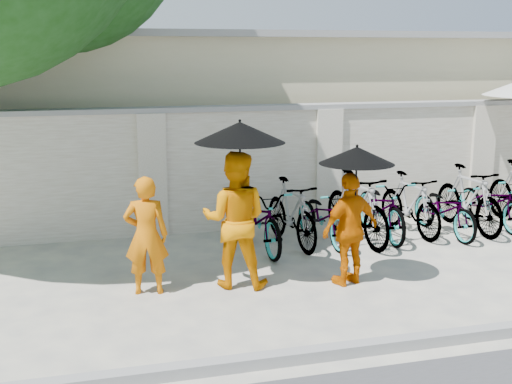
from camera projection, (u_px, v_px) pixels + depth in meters
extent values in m
plane|color=beige|center=(263.00, 297.00, 7.84)|extent=(80.00, 80.00, 0.00)
cube|color=gray|center=(310.00, 355.00, 6.22)|extent=(40.00, 0.16, 0.12)
cube|color=silver|center=(270.00, 169.00, 10.90)|extent=(20.00, 0.30, 2.00)
cube|color=beige|center=(266.00, 112.00, 14.61)|extent=(14.00, 6.00, 3.20)
imported|color=#CD6505|center=(146.00, 235.00, 7.84)|extent=(0.59, 0.43, 1.48)
imported|color=orange|center=(235.00, 220.00, 8.08)|extent=(1.03, 0.92, 1.74)
cylinder|color=black|center=(240.00, 173.00, 7.88)|extent=(0.02, 0.02, 1.00)
cone|color=black|center=(240.00, 132.00, 7.78)|extent=(1.12, 1.12, 0.26)
imported|color=#C55700|center=(350.00, 229.00, 8.16)|extent=(0.93, 0.60, 1.47)
cylinder|color=black|center=(356.00, 190.00, 7.98)|extent=(0.02, 0.02, 0.86)
cone|color=black|center=(357.00, 155.00, 7.89)|extent=(0.94, 0.94, 0.21)
imported|color=slate|center=(260.00, 219.00, 9.67)|extent=(0.77, 1.87, 0.96)
imported|color=slate|center=(291.00, 213.00, 9.86)|extent=(0.71, 1.77, 1.03)
imported|color=slate|center=(323.00, 216.00, 9.98)|extent=(0.78, 1.71, 0.87)
imported|color=slate|center=(357.00, 208.00, 10.01)|extent=(0.75, 1.92, 1.12)
imported|color=slate|center=(382.00, 208.00, 10.34)|extent=(0.73, 1.87, 0.97)
imported|color=slate|center=(410.00, 204.00, 10.50)|extent=(0.67, 1.72, 1.01)
imported|color=slate|center=(445.00, 209.00, 10.44)|extent=(0.71, 1.70, 0.87)
imported|color=slate|center=(469.00, 199.00, 10.68)|extent=(0.59, 1.84, 1.09)
imported|color=slate|center=(492.00, 202.00, 10.91)|extent=(0.76, 1.76, 0.90)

